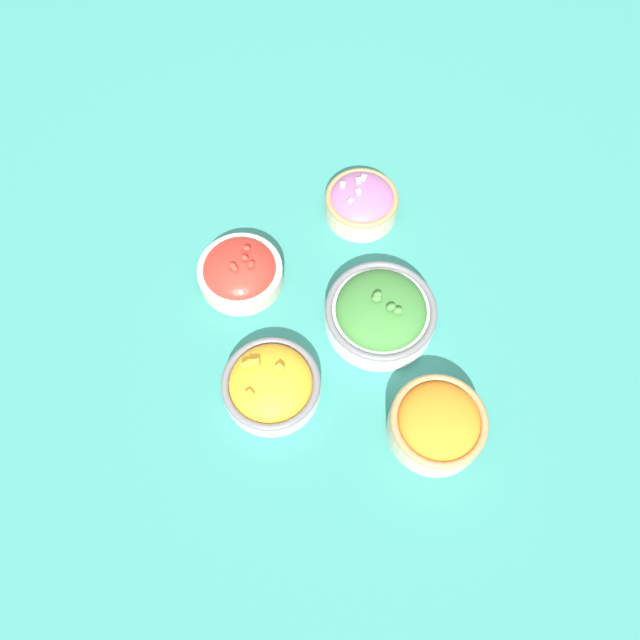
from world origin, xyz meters
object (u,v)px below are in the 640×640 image
at_px(bowl_squash, 271,384).
at_px(bowl_cherry_tomatoes, 240,271).
at_px(bowl_red_onion, 361,202).
at_px(bowl_carrots, 437,423).
at_px(bowl_broccoli, 381,312).

xyz_separation_m(bowl_squash, bowl_cherry_tomatoes, (0.21, 0.02, 0.00)).
xyz_separation_m(bowl_red_onion, bowl_cherry_tomatoes, (-0.09, 0.23, -0.01)).
xyz_separation_m(bowl_carrots, bowl_cherry_tomatoes, (0.33, 0.24, -0.01)).
xyz_separation_m(bowl_squash, bowl_broccoli, (0.08, -0.19, 0.01)).
height_order(bowl_carrots, bowl_red_onion, bowl_carrots).
distance_m(bowl_carrots, bowl_red_onion, 0.42).
relative_size(bowl_broccoli, bowl_cherry_tomatoes, 1.26).
relative_size(bowl_squash, bowl_cherry_tomatoes, 1.07).
height_order(bowl_red_onion, bowl_cherry_tomatoes, bowl_red_onion).
bearing_deg(bowl_broccoli, bowl_squash, 112.67).
relative_size(bowl_carrots, bowl_broccoli, 0.80).
bearing_deg(bowl_carrots, bowl_broccoli, 9.94).
distance_m(bowl_carrots, bowl_cherry_tomatoes, 0.41).
distance_m(bowl_squash, bowl_red_onion, 0.37).
relative_size(bowl_squash, bowl_red_onion, 1.18).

